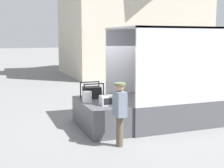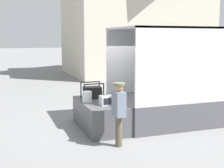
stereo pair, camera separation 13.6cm
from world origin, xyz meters
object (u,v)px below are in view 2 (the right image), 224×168
at_px(portable_generator, 93,92).
at_px(worker_person, 119,108).
at_px(microwave, 108,100).
at_px(box_truck, 210,92).
at_px(orange_bucket, 87,97).

xyz_separation_m(portable_generator, worker_person, (0.02, -2.29, -0.03)).
height_order(microwave, portable_generator, portable_generator).
bearing_deg(portable_generator, microwave, -83.18).
bearing_deg(microwave, box_truck, 7.92).
xyz_separation_m(box_truck, orange_bucket, (-4.42, 0.00, 0.13)).
bearing_deg(box_truck, orange_bucket, 179.95).
height_order(microwave, worker_person, worker_person).
height_order(portable_generator, worker_person, worker_person).
xyz_separation_m(portable_generator, orange_bucket, (-0.35, -0.59, -0.03)).
relative_size(microwave, orange_bucket, 1.45).
bearing_deg(microwave, orange_bucket, 131.57).
relative_size(orange_bucket, worker_person, 0.20).
xyz_separation_m(orange_bucket, worker_person, (0.37, -1.70, -0.00)).
height_order(box_truck, orange_bucket, box_truck).
height_order(box_truck, portable_generator, box_truck).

